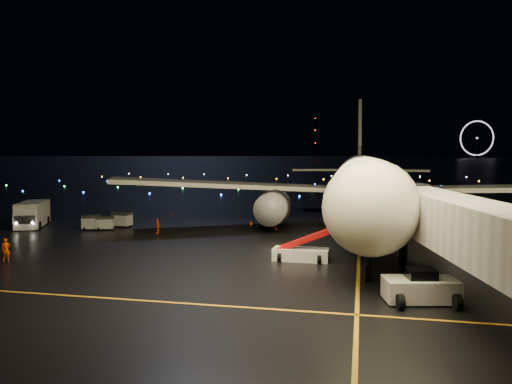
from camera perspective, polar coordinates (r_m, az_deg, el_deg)
ground at (r=338.20m, az=10.00°, el=3.03°), size 2000.00×2000.00×0.00m
lane_centre at (r=53.64m, az=11.75°, el=-5.26°), size 0.25×80.00×0.02m
lane_cross at (r=33.97m, az=-19.22°, el=-11.22°), size 60.00×0.25×0.02m
airliner at (r=63.06m, az=12.06°, el=4.40°), size 64.63×61.52×17.97m
pushback_tug at (r=32.41m, az=18.31°, el=-10.09°), size 4.70×3.10×2.06m
belt_loader at (r=42.16m, az=5.17°, el=-5.61°), size 6.87×2.04×3.31m
service_truck at (r=66.63m, az=-24.16°, el=-2.31°), size 5.68×8.77×3.09m
crew_a at (r=46.80m, az=-26.68°, el=-5.91°), size 0.84×0.82×1.95m
crew_c at (r=57.14m, az=-11.18°, el=-3.84°), size 0.67×1.01×1.60m
safety_cone_0 at (r=58.61m, az=2.22°, el=-4.07°), size 0.61×0.61×0.54m
safety_cone_1 at (r=62.76m, az=-0.56°, el=-3.49°), size 0.56×0.56×0.52m
safety_cone_2 at (r=60.43m, az=2.04°, el=-3.84°), size 0.48×0.48×0.46m
safety_cone_3 at (r=72.64m, az=-9.52°, el=-2.45°), size 0.57×0.57×0.49m
ferris_wheel at (r=774.30m, az=23.93°, el=5.50°), size 49.33×16.80×52.00m
radio_mast at (r=781.53m, az=6.79°, el=6.29°), size 1.80×1.80×64.00m
taxiway_lights at (r=144.65m, az=7.21°, el=1.06°), size 164.00×92.00×0.36m
baggage_cart_0 at (r=62.72m, az=-15.06°, el=-3.07°), size 2.27×1.70×1.80m
baggage_cart_1 at (r=61.44m, az=-18.28°, el=-3.34°), size 2.38×2.01×1.72m
baggage_cart_2 at (r=60.99m, az=-16.84°, el=-3.43°), size 2.18×1.83×1.58m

